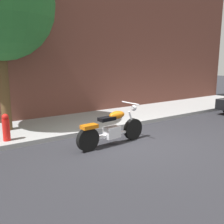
% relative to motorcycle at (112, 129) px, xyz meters
% --- Properties ---
extents(ground_plane, '(60.00, 60.00, 0.00)m').
position_rel_motorcycle_xyz_m(ground_plane, '(0.59, -0.22, -0.45)').
color(ground_plane, '#28282D').
extents(sidewalk, '(20.17, 2.66, 0.14)m').
position_rel_motorcycle_xyz_m(sidewalk, '(0.59, 2.56, -0.38)').
color(sidewalk, '#999999').
rests_on(sidewalk, ground).
extents(motorcycle, '(2.27, 0.70, 1.14)m').
position_rel_motorcycle_xyz_m(motorcycle, '(0.00, 0.00, 0.00)').
color(motorcycle, black).
rests_on(motorcycle, ground).
extents(fire_hydrant, '(0.20, 0.20, 0.91)m').
position_rel_motorcycle_xyz_m(fire_hydrant, '(-2.44, 1.63, 0.00)').
color(fire_hydrant, red).
rests_on(fire_hydrant, ground).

